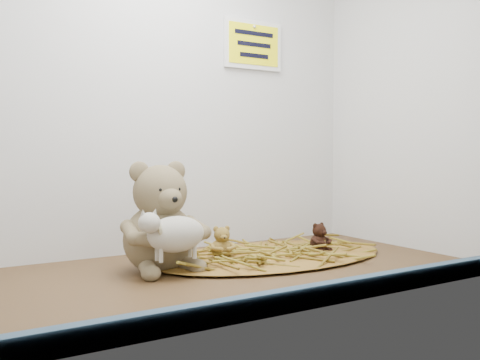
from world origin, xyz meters
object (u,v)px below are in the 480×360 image
toy_lamb (176,234)px  mini_teddy_tan (222,241)px  mini_teddy_brown (319,236)px  main_teddy (159,216)px

toy_lamb → mini_teddy_tan: 18.52cm
mini_teddy_tan → mini_teddy_brown: 25.44cm
mini_teddy_tan → mini_teddy_brown: mini_teddy_tan is taller
mini_teddy_brown → toy_lamb: bearing=175.7°
mini_teddy_brown → main_teddy: bearing=164.0°
toy_lamb → mini_teddy_brown: 41.12cm
main_teddy → mini_teddy_brown: (40.69, -4.17, -7.06)cm
toy_lamb → mini_teddy_brown: bearing=5.9°
main_teddy → toy_lamb: bearing=-90.2°
main_teddy → mini_teddy_tan: (15.71, 0.60, -6.82)cm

